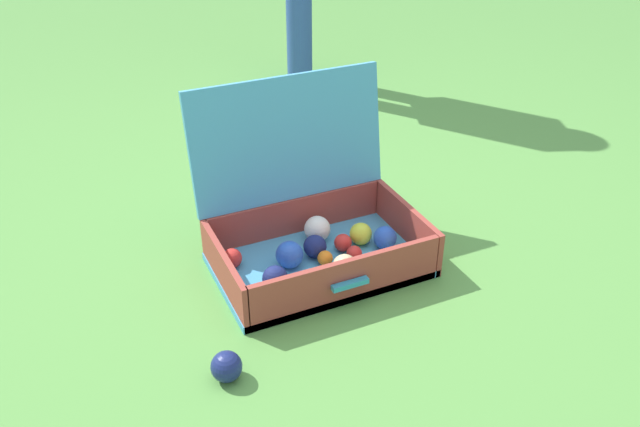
# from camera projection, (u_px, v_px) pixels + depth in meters

# --- Properties ---
(ground_plane) EXTENTS (16.00, 16.00, 0.00)m
(ground_plane) POSITION_uv_depth(u_px,v_px,m) (318.00, 267.00, 2.06)
(ground_plane) COLOR #569342
(open_suitcase) EXTENTS (0.62, 0.48, 0.53)m
(open_suitcase) POSITION_uv_depth(u_px,v_px,m) (313.00, 227.00, 2.04)
(open_suitcase) COLOR #4799C6
(open_suitcase) RESTS_ON ground
(stray_ball_on_grass) EXTENTS (0.08, 0.08, 0.08)m
(stray_ball_on_grass) POSITION_uv_depth(u_px,v_px,m) (226.00, 367.00, 1.64)
(stray_ball_on_grass) COLOR navy
(stray_ball_on_grass) RESTS_ON ground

